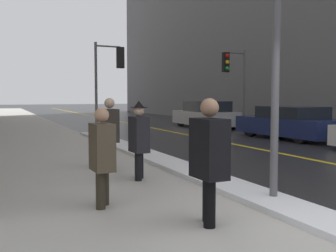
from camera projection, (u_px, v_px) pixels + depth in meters
ground_plane at (334, 238)px, 4.87m from camera, size 160.00×160.00×0.00m
sidewalk_slab at (33, 134)px, 17.88m from camera, size 4.00×80.00×0.01m
road_centre_stripe at (163, 130)px, 20.21m from camera, size 0.16×80.00×0.00m
snow_bank_curb at (154, 158)px, 10.88m from camera, size 0.78×15.54×0.10m
lamp_post at (277, 12)px, 6.30m from camera, size 0.28×0.28×4.83m
traffic_light_near at (111, 68)px, 17.87m from camera, size 1.31×0.37×3.88m
traffic_light_far at (233, 72)px, 19.42m from camera, size 1.31×0.42×3.78m
pedestrian_in_glasses at (209, 155)px, 5.30m from camera, size 0.33×0.53×1.62m
pedestrian_with_shoulder_bag at (102, 153)px, 6.15m from camera, size 0.30×0.69×1.47m
pedestrian_in_fedora at (139, 137)px, 8.17m from camera, size 0.33×0.49×1.55m
pedestrian_nearside at (110, 129)px, 9.54m from camera, size 0.32×0.53×1.60m
parked_car_navy at (290, 123)px, 16.09m from camera, size 2.08×4.61×1.24m
parked_car_silver at (206, 115)px, 21.86m from camera, size 1.89×4.42×1.37m
fire_hydrant at (143, 144)px, 11.46m from camera, size 0.20×0.20×0.70m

